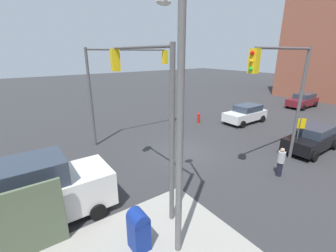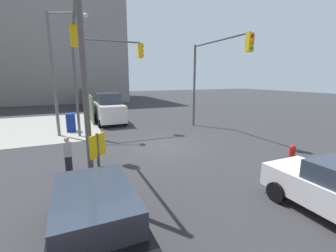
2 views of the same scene
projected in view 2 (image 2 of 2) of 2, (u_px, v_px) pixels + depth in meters
ground_plane at (165, 146)px, 13.22m from camera, size 120.00×120.00×0.00m
sidewalk_corner at (16, 129)px, 17.75m from camera, size 12.00×12.00×0.01m
construction_fence at (84, 99)px, 29.57m from camera, size 23.84×0.12×2.40m
building_loft_east at (48, 41)px, 40.34m from camera, size 20.00×24.00×21.12m
traffic_signal_nw_corner at (79, 58)px, 8.21m from camera, size 5.13×0.36×6.50m
traffic_signal_se_corner at (212, 67)px, 15.86m from camera, size 6.32×0.36×6.50m
traffic_signal_ne_corner at (103, 68)px, 15.26m from camera, size 0.36×4.85×6.50m
street_lamp_corner at (58, 66)px, 14.63m from camera, size 1.36×2.47×8.00m
warning_sign_two_way at (98, 160)px, 6.34m from camera, size 0.48×0.48×2.40m
mailbox_blue at (71, 122)px, 16.66m from camera, size 0.56×0.64×1.43m
fire_hydrant at (292, 154)px, 10.29m from camera, size 0.26×0.26×0.94m
coupe_black at (95, 216)px, 5.06m from camera, size 4.43×2.02×1.62m
van_white_delivery at (109, 108)px, 20.12m from camera, size 5.40×2.32×2.62m
pedestrian_crossing at (68, 155)px, 9.22m from camera, size 0.36×0.36×1.58m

